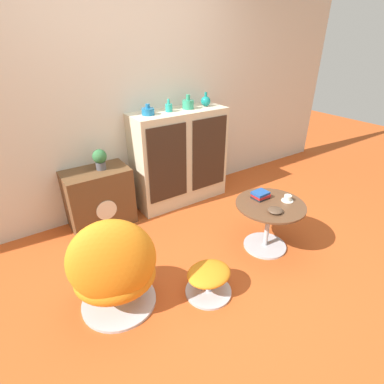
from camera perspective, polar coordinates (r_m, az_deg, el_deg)
ground_plane at (r=2.64m, az=4.20°, el=-16.14°), size 12.00×12.00×0.00m
wall_back at (r=3.31m, az=-12.87°, el=18.08°), size 6.40×0.06×2.60m
sideboard at (r=3.52m, az=-2.37°, el=6.59°), size 1.10×0.42×1.09m
tv_console at (r=3.27m, az=-17.24°, el=-1.08°), size 0.65×0.40×0.62m
egg_chair at (r=2.23m, az=-14.62°, el=-14.26°), size 0.73×0.70×0.81m
ottoman at (r=2.42m, az=3.21°, el=-15.98°), size 0.37×0.37×0.24m
coffee_table at (r=2.86m, az=14.36°, el=-4.97°), size 0.63×0.63×0.48m
vase_leftmost at (r=3.18m, az=-8.38°, el=15.00°), size 0.13×0.13×0.11m
vase_inner_left at (r=3.29m, az=-4.45°, el=15.77°), size 0.07×0.07×0.13m
vase_inner_right at (r=3.42m, az=-0.76°, el=16.43°), size 0.13×0.13×0.15m
vase_rightmost at (r=3.55m, az=2.62°, el=16.93°), size 0.11×0.11×0.15m
potted_plant at (r=3.12m, az=-17.16°, el=6.14°), size 0.14×0.14×0.21m
teacup at (r=2.86m, az=17.74°, el=-1.22°), size 0.11×0.11×0.06m
book_stack at (r=2.84m, az=12.92°, el=-0.56°), size 0.15×0.13×0.07m
bowl at (r=2.66m, az=15.56°, el=-3.37°), size 0.13×0.13×0.04m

